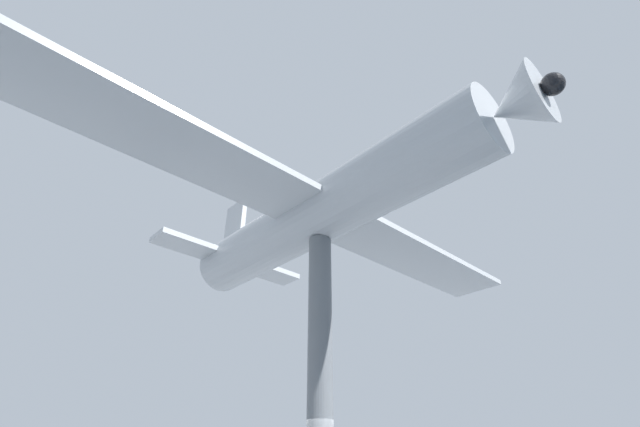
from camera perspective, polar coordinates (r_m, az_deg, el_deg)
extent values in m
cylinder|color=slate|center=(10.53, 0.00, -20.54)|extent=(0.60, 0.60, 6.93)
cylinder|color=#B2B7BC|center=(12.08, 0.00, 0.00)|extent=(2.01, 10.53, 1.69)
cube|color=#B2B7BC|center=(12.08, 0.00, 0.00)|extent=(17.31, 2.48, 0.18)
cube|color=#B2B7BC|center=(15.45, -11.79, -6.07)|extent=(5.55, 1.17, 0.18)
cube|color=#B2B7BC|center=(15.97, -11.34, -2.26)|extent=(0.21, 1.10, 2.26)
cone|color=#B2B7BC|center=(9.57, 24.81, 13.11)|extent=(1.46, 1.06, 1.43)
sphere|color=black|center=(9.47, 28.61, 14.89)|extent=(0.44, 0.44, 0.44)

